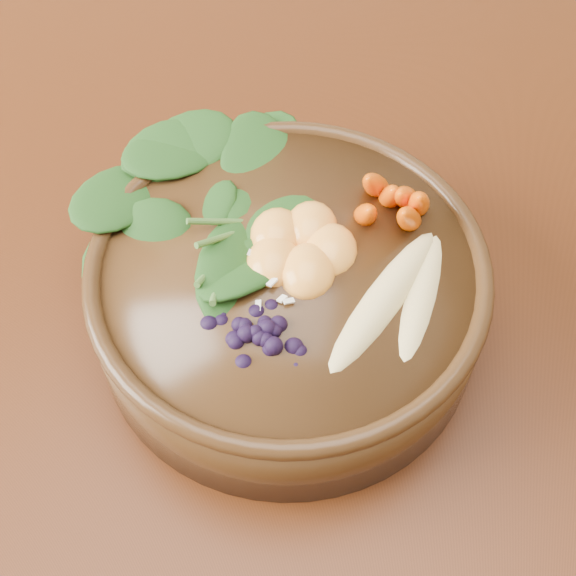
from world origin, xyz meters
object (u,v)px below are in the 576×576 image
Objects in this scene: stoneware_bowl at (288,297)px; banana_halves at (405,286)px; mandarin_cluster at (300,234)px; dining_table at (277,383)px; carrot_cluster at (397,172)px; kale_heap at (261,170)px; blueberry_pile at (259,318)px.

stoneware_bowl is 1.84× the size of banana_halves.
mandarin_cluster is at bearing 71.63° from stoneware_bowl.
carrot_cluster is (0.07, 0.05, 0.19)m from dining_table.
kale_heap is (-0.03, 0.06, 0.05)m from stoneware_bowl.
kale_heap reaches higher than banana_halves.
dining_table is at bearing -129.96° from carrot_cluster.
mandarin_cluster is (-0.05, -0.04, -0.02)m from carrot_cluster.
carrot_cluster reaches higher than blueberry_pile.
banana_halves is at bearing -66.94° from carrot_cluster.
carrot_cluster reaches higher than dining_table.
kale_heap reaches higher than dining_table.
dining_table is 6.46× the size of stoneware_bowl.
blueberry_pile reaches higher than mandarin_cluster.
banana_halves is (0.01, -0.07, -0.02)m from carrot_cluster.
banana_halves is at bearing -21.78° from mandarin_cluster.
carrot_cluster is at bearing 113.06° from banana_halves.
stoneware_bowl is at bearing -177.26° from banana_halves.
mandarin_cluster is at bearing 37.42° from dining_table.
kale_heap is 1.21× the size of banana_halves.
banana_halves is (0.08, -0.02, 0.17)m from dining_table.
carrot_cluster is (0.08, -0.00, 0.02)m from kale_heap.
carrot_cluster is 0.60× the size of blueberry_pile.
dining_table is at bearing -71.89° from kale_heap.
dining_table is 11.92× the size of banana_halves.
stoneware_bowl is at bearing -65.16° from kale_heap.
stoneware_bowl reaches higher than dining_table.
mandarin_cluster reaches higher than stoneware_bowl.
banana_halves is (0.07, -0.01, 0.05)m from stoneware_bowl.
kale_heap reaches higher than mandarin_cluster.
blueberry_pile is (0.02, -0.11, -0.00)m from kale_heap.
carrot_cluster is at bearing 38.01° from dining_table.
mandarin_cluster is (0.03, -0.04, -0.01)m from kale_heap.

